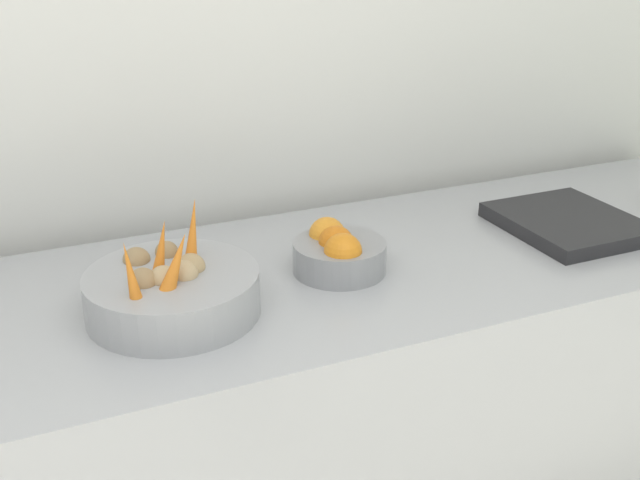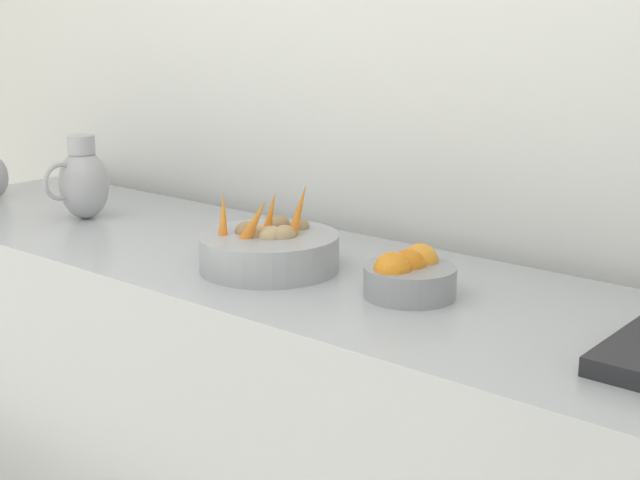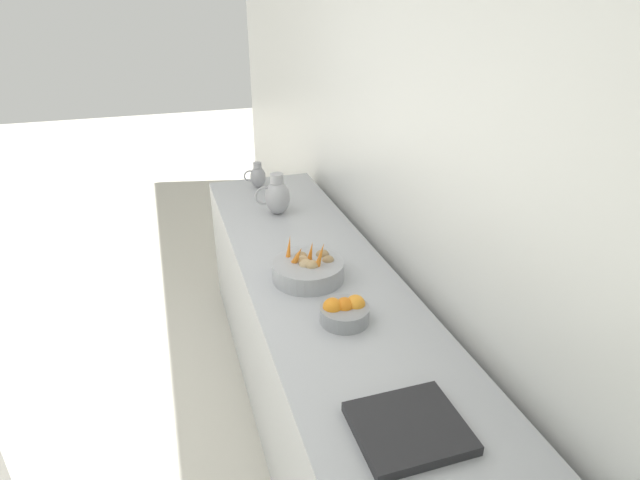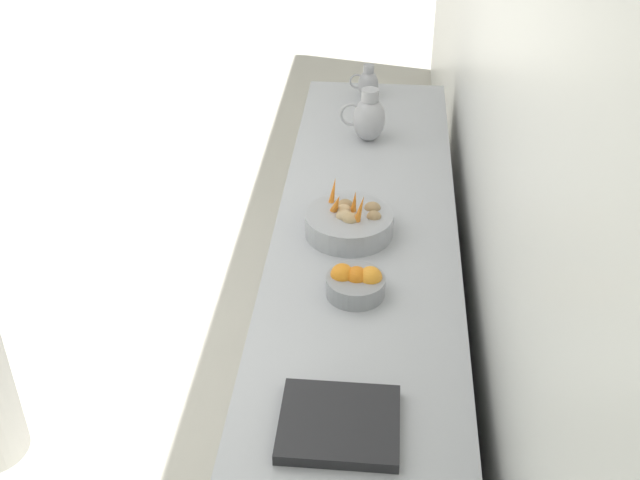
{
  "view_description": "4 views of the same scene",
  "coord_description": "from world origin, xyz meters",
  "px_view_note": "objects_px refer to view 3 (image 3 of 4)",
  "views": [
    {
      "loc": [
        -0.1,
        -0.3,
        1.62
      ],
      "look_at": [
        -1.32,
        0.24,
        1.04
      ],
      "focal_mm": 42.44,
      "sensor_mm": 36.0,
      "label": 1
    },
    {
      "loc": [
        0.09,
        1.39,
        1.51
      ],
      "look_at": [
        -1.33,
        0.2,
        1.03
      ],
      "focal_mm": 49.58,
      "sensor_mm": 36.0,
      "label": 2
    },
    {
      "loc": [
        -0.82,
        2.03,
        2.16
      ],
      "look_at": [
        -1.46,
        0.01,
        1.11
      ],
      "focal_mm": 29.25,
      "sensor_mm": 36.0,
      "label": 3
    },
    {
      "loc": [
        -1.54,
        2.55,
        2.6
      ],
      "look_at": [
        -1.33,
        0.23,
        1.04
      ],
      "focal_mm": 44.83,
      "sensor_mm": 36.0,
      "label": 4
    }
  ],
  "objects_px": {
    "orange_bowl": "(344,311)",
    "metal_pitcher_tall": "(277,196)",
    "vegetable_colander": "(308,269)",
    "metal_pitcher_short": "(258,176)"
  },
  "relations": [
    {
      "from": "orange_bowl",
      "to": "metal_pitcher_tall",
      "type": "bearing_deg",
      "value": -89.82
    },
    {
      "from": "orange_bowl",
      "to": "metal_pitcher_tall",
      "type": "distance_m",
      "value": 1.19
    },
    {
      "from": "orange_bowl",
      "to": "metal_pitcher_tall",
      "type": "height_order",
      "value": "metal_pitcher_tall"
    },
    {
      "from": "orange_bowl",
      "to": "metal_pitcher_short",
      "type": "relative_size",
      "value": 1.16
    },
    {
      "from": "orange_bowl",
      "to": "metal_pitcher_short",
      "type": "bearing_deg",
      "value": -89.12
    },
    {
      "from": "vegetable_colander",
      "to": "orange_bowl",
      "type": "relative_size",
      "value": 1.65
    },
    {
      "from": "vegetable_colander",
      "to": "metal_pitcher_tall",
      "type": "height_order",
      "value": "metal_pitcher_tall"
    },
    {
      "from": "vegetable_colander",
      "to": "metal_pitcher_short",
      "type": "xyz_separation_m",
      "value": [
        -0.02,
        -1.29,
        0.03
      ]
    },
    {
      "from": "vegetable_colander",
      "to": "metal_pitcher_short",
      "type": "height_order",
      "value": "vegetable_colander"
    },
    {
      "from": "metal_pitcher_short",
      "to": "orange_bowl",
      "type": "bearing_deg",
      "value": 90.88
    }
  ]
}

